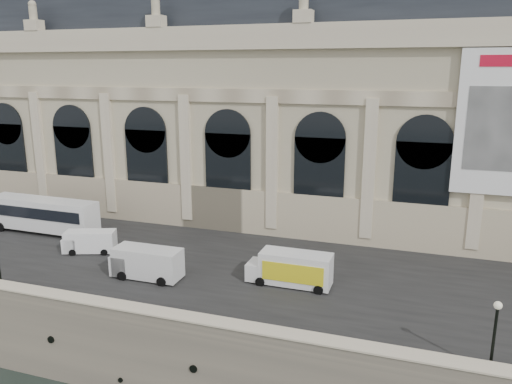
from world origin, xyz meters
TOP-DOWN VIEW (x-y plane):
  - quay at (0.00, 35.00)m, footprint 160.00×70.00m
  - street at (0.00, 14.00)m, footprint 160.00×24.00m
  - parapet at (0.00, 0.60)m, footprint 160.00×1.40m
  - museum at (-5.98, 30.86)m, footprint 69.00×18.70m
  - bus_left at (-23.26, 14.90)m, footprint 13.15×3.21m
  - van_b at (-6.30, 7.70)m, footprint 6.17×2.61m
  - van_c at (-14.83, 11.29)m, footprint 5.32×3.45m
  - box_truck at (6.17, 10.35)m, footprint 7.14×2.58m
  - lamp_right at (20.67, 1.92)m, footprint 0.48×0.48m

SIDE VIEW (x-z plane):
  - quay at x=0.00m, z-range 0.00..6.00m
  - street at x=0.00m, z-range 6.00..6.06m
  - parapet at x=0.00m, z-range 6.01..7.22m
  - van_c at x=-14.83m, z-range 6.02..8.24m
  - van_b at x=-6.30m, z-range 6.03..8.77m
  - box_truck at x=6.17m, z-range 6.01..8.88m
  - bus_left at x=-23.26m, z-range 6.23..10.09m
  - lamp_right at x=20.67m, z-range 5.99..10.69m
  - museum at x=-5.98m, z-range 5.17..34.27m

